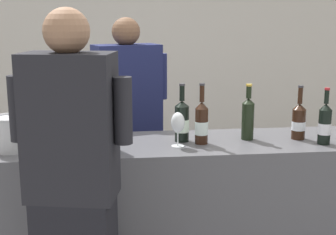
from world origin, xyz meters
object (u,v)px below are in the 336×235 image
Objects in this scene: wine_bottle_1 at (182,121)px; wine_bottle_6 at (248,117)px; wine_bottle_4 at (325,124)px; wine_bottle_5 at (202,123)px; person_server at (128,138)px; wine_glass at (178,124)px; wine_bottle_7 at (299,121)px; ice_bucket at (12,133)px; wine_bottle_2 at (90,128)px; wine_bottle_3 at (111,128)px; person_guest at (74,208)px.

wine_bottle_6 is (0.40, -0.00, 0.01)m from wine_bottle_1.
wine_bottle_4 is 0.98× the size of wine_bottle_6.
person_server reaches higher than wine_bottle_5.
wine_bottle_6 is at bearing 14.47° from wine_glass.
wine_bottle_7 is 1.66m from ice_bucket.
wine_bottle_4 is at bearing -10.84° from wine_bottle_1.
wine_bottle_6 is 0.31m from wine_bottle_7.
wine_bottle_2 reaches higher than wine_bottle_4.
wine_bottle_3 is 0.93× the size of wine_bottle_5.
wine_bottle_2 is at bearing 169.96° from wine_bottle_3.
wine_bottle_2 is at bearing 84.33° from person_guest.
wine_bottle_5 is 0.88m from person_server.
person_server is at bearing 77.95° from person_guest.
ice_bucket is (-1.36, -0.09, -0.04)m from wine_bottle_6.
wine_bottle_2 reaches higher than wine_glass.
ice_bucket is 0.12× the size of person_guest.
wine_bottle_1 is 1.05× the size of wine_bottle_3.
wine_bottle_6 is 1.20m from person_guest.
wine_bottle_4 is 0.44m from wine_bottle_6.
wine_bottle_4 is at bearing -36.33° from person_server.
person_guest reaches higher than wine_bottle_2.
wine_bottle_7 is at bearing 25.79° from person_guest.
wine_bottle_4 is 0.16m from wine_bottle_7.
wine_glass is at bearing 5.95° from wine_bottle_3.
wine_bottle_1 is at bearing 179.72° from wine_bottle_6.
wine_glass is 0.93× the size of ice_bucket.
wine_bottle_5 is (0.11, -0.07, 0.00)m from wine_bottle_1.
ice_bucket is at bearing -176.38° from wine_bottle_6.
wine_bottle_2 is 0.64m from wine_bottle_5.
wine_bottle_1 is 1.04× the size of wine_bottle_2.
person_server is (0.11, 0.82, -0.28)m from wine_bottle_3.
wine_bottle_3 is at bearing -159.68° from wine_bottle_1.
person_guest is at bearing -146.52° from wine_bottle_6.
wine_bottle_1 is 0.55m from wine_bottle_2.
ice_bucket is at bearing -177.96° from wine_bottle_7.
wine_bottle_1 is at bearing 169.16° from wine_bottle_4.
person_guest is at bearing -56.28° from ice_bucket.
wine_bottle_5 is at bearing 1.09° from ice_bucket.
wine_bottle_1 reaches higher than wine_bottle_4.
wine_bottle_6 is (0.81, 0.15, 0.01)m from wine_bottle_3.
person_guest is (-0.05, -0.52, -0.24)m from wine_bottle_2.
wine_bottle_2 is 0.94m from wine_bottle_6.
wine_bottle_7 is at bearing -34.44° from person_server.
wine_bottle_5 is at bearing 5.96° from wine_bottle_2.
wine_bottle_3 is 0.87m from person_server.
wine_bottle_4 reaches higher than wine_glass.
person_server reaches higher than wine_bottle_7.
wine_bottle_3 is at bearing -10.04° from wine_bottle_2.
person_server reaches higher than wine_bottle_6.
person_guest reaches higher than wine_bottle_4.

